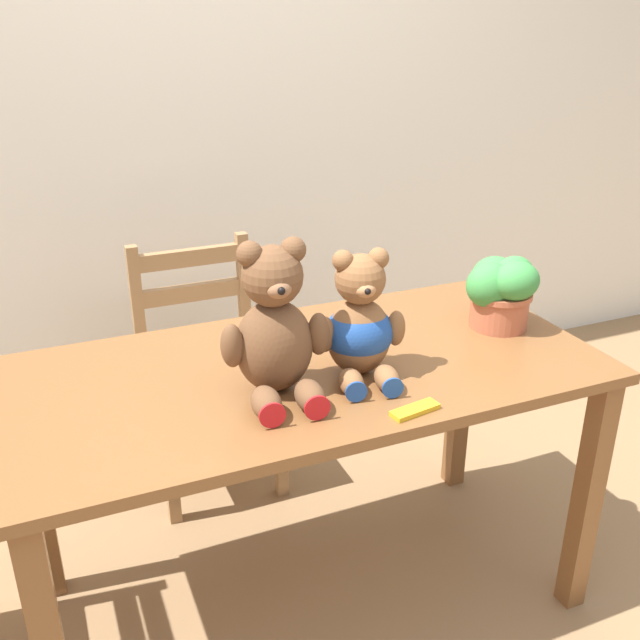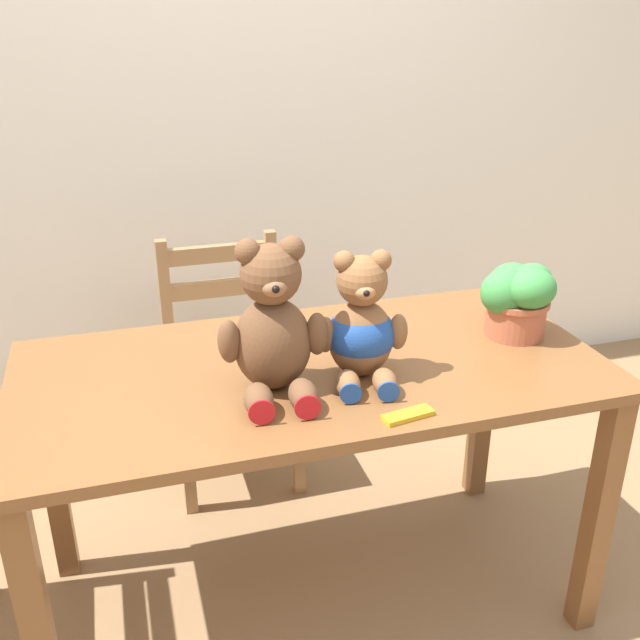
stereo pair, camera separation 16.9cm
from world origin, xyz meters
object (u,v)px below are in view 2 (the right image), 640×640
(teddy_bear_left, at_px, (273,328))
(chocolate_bar, at_px, (408,415))
(teddy_bear_right, at_px, (361,328))
(potted_plant, at_px, (517,296))
(wooden_chair_behind, at_px, (229,362))

(teddy_bear_left, height_order, chocolate_bar, teddy_bear_left)
(chocolate_bar, bearing_deg, teddy_bear_right, 98.97)
(teddy_bear_right, bearing_deg, chocolate_bar, 110.03)
(teddy_bear_left, bearing_deg, teddy_bear_right, -173.66)
(teddy_bear_right, xyz_separation_m, potted_plant, (0.49, 0.10, -0.01))
(teddy_bear_left, relative_size, potted_plant, 1.79)
(teddy_bear_left, distance_m, teddy_bear_right, 0.22)
(chocolate_bar, bearing_deg, teddy_bear_left, 139.92)
(chocolate_bar, bearing_deg, potted_plant, 35.29)
(wooden_chair_behind, distance_m, potted_plant, 1.10)
(teddy_bear_left, bearing_deg, potted_plant, -166.45)
(wooden_chair_behind, relative_size, potted_plant, 4.16)
(chocolate_bar, bearing_deg, wooden_chair_behind, 102.85)
(wooden_chair_behind, distance_m, chocolate_bar, 1.12)
(teddy_bear_left, bearing_deg, chocolate_bar, 144.86)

